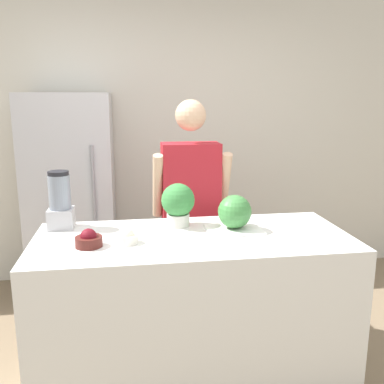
% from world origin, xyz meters
% --- Properties ---
extents(wall_back, '(8.00, 0.06, 2.60)m').
position_xyz_m(wall_back, '(0.00, 2.11, 1.30)').
color(wall_back, silver).
rests_on(wall_back, ground_plane).
extents(counter_island, '(1.81, 0.78, 0.92)m').
position_xyz_m(counter_island, '(0.00, 0.39, 0.46)').
color(counter_island, white).
rests_on(counter_island, ground_plane).
extents(refrigerator, '(0.71, 0.69, 1.73)m').
position_xyz_m(refrigerator, '(-0.84, 1.73, 0.87)').
color(refrigerator, '#B7B7BC').
rests_on(refrigerator, ground_plane).
extents(person, '(0.55, 0.27, 1.69)m').
position_xyz_m(person, '(0.09, 1.08, 0.87)').
color(person, '#333338').
rests_on(person, ground_plane).
extents(cutting_board, '(0.32, 0.24, 0.01)m').
position_xyz_m(cutting_board, '(0.26, 0.45, 0.93)').
color(cutting_board, white).
rests_on(cutting_board, counter_island).
extents(watermelon, '(0.20, 0.20, 0.20)m').
position_xyz_m(watermelon, '(0.26, 0.46, 1.04)').
color(watermelon, '#3D7F3D').
rests_on(watermelon, cutting_board).
extents(bowl_cherries, '(0.14, 0.14, 0.10)m').
position_xyz_m(bowl_cherries, '(-0.58, 0.30, 0.96)').
color(bowl_cherries, '#511E19').
rests_on(bowl_cherries, counter_island).
extents(bowl_cream, '(0.12, 0.12, 0.08)m').
position_xyz_m(bowl_cream, '(-0.37, 0.32, 0.95)').
color(bowl_cream, white).
rests_on(bowl_cream, counter_island).
extents(blender, '(0.15, 0.15, 0.35)m').
position_xyz_m(blender, '(-0.77, 0.67, 1.08)').
color(blender, '#B7B7BC').
rests_on(blender, counter_island).
extents(potted_plant, '(0.20, 0.20, 0.27)m').
position_xyz_m(potted_plant, '(-0.06, 0.60, 1.07)').
color(potted_plant, beige).
rests_on(potted_plant, counter_island).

